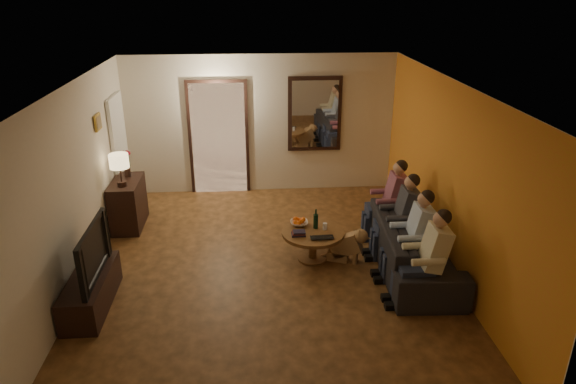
{
  "coord_description": "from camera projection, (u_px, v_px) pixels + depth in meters",
  "views": [
    {
      "loc": [
        -0.2,
        -6.34,
        3.82
      ],
      "look_at": [
        0.3,
        0.3,
        1.05
      ],
      "focal_mm": 32.0,
      "sensor_mm": 36.0,
      "label": 1
    }
  ],
  "objects": [
    {
      "name": "mirror_frame",
      "position": [
        315.0,
        114.0,
        9.54
      ],
      "size": [
        1.0,
        0.05,
        1.4
      ],
      "primitive_type": "cube",
      "color": "black",
      "rests_on": "back_wall"
    },
    {
      "name": "person_a",
      "position": [
        429.0,
        262.0,
        6.31
      ],
      "size": [
        0.6,
        0.4,
        1.2
      ],
      "primitive_type": null,
      "color": "tan",
      "rests_on": "sofa"
    },
    {
      "name": "front_wall",
      "position": [
        282.0,
        323.0,
        4.06
      ],
      "size": [
        5.0,
        0.02,
        2.6
      ],
      "primitive_type": "cube",
      "color": "beige",
      "rests_on": "floor"
    },
    {
      "name": "fridge_glimpse",
      "position": [
        233.0,
        146.0,
        9.69
      ],
      "size": [
        0.45,
        0.03,
        1.7
      ],
      "primitive_type": "cube",
      "color": "silver",
      "rests_on": "floor"
    },
    {
      "name": "framed_art",
      "position": [
        98.0,
        122.0,
        7.64
      ],
      "size": [
        0.03,
        0.28,
        0.24
      ],
      "primitive_type": "cube",
      "color": "#B28C33",
      "rests_on": "left_wall"
    },
    {
      "name": "floor",
      "position": [
        269.0,
        268.0,
        7.32
      ],
      "size": [
        5.0,
        6.0,
        0.01
      ],
      "primitive_type": "cube",
      "color": "#3C2710",
      "rests_on": "ground"
    },
    {
      "name": "mirror_glass",
      "position": [
        315.0,
        114.0,
        9.51
      ],
      "size": [
        0.86,
        0.02,
        1.26
      ],
      "primitive_type": "cube",
      "color": "white",
      "rests_on": "back_wall"
    },
    {
      "name": "dresser",
      "position": [
        128.0,
        204.0,
        8.45
      ],
      "size": [
        0.45,
        0.9,
        0.8
      ],
      "primitive_type": "cube",
      "color": "black",
      "rests_on": "floor"
    },
    {
      "name": "laptop",
      "position": [
        323.0,
        239.0,
        7.15
      ],
      "size": [
        0.33,
        0.22,
        0.03
      ],
      "primitive_type": "imported",
      "rotation": [
        0.0,
        0.0,
        0.03
      ],
      "color": "black",
      "rests_on": "coffee_table"
    },
    {
      "name": "oranges",
      "position": [
        299.0,
        219.0,
        7.56
      ],
      "size": [
        0.2,
        0.2,
        0.08
      ],
      "primitive_type": null,
      "color": "orange",
      "rests_on": "bowl"
    },
    {
      "name": "coffee_table",
      "position": [
        313.0,
        245.0,
        7.49
      ],
      "size": [
        1.02,
        1.02,
        0.45
      ],
      "primitive_type": "cylinder",
      "rotation": [
        0.0,
        0.0,
        -0.14
      ],
      "color": "brown",
      "rests_on": "floor"
    },
    {
      "name": "sofa",
      "position": [
        413.0,
        245.0,
        7.24
      ],
      "size": [
        2.43,
        1.07,
        0.7
      ],
      "primitive_type": "imported",
      "rotation": [
        0.0,
        0.0,
        1.51
      ],
      "color": "black",
      "rests_on": "floor"
    },
    {
      "name": "bowl",
      "position": [
        299.0,
        223.0,
        7.59
      ],
      "size": [
        0.26,
        0.26,
        0.06
      ],
      "primitive_type": "imported",
      "color": "white",
      "rests_on": "coffee_table"
    },
    {
      "name": "left_wall",
      "position": [
        75.0,
        189.0,
        6.65
      ],
      "size": [
        0.02,
        6.0,
        2.6
      ],
      "primitive_type": "cube",
      "color": "beige",
      "rests_on": "floor"
    },
    {
      "name": "tv_stand",
      "position": [
        91.0,
        291.0,
        6.41
      ],
      "size": [
        0.45,
        1.29,
        0.43
      ],
      "primitive_type": "cube",
      "color": "black",
      "rests_on": "floor"
    },
    {
      "name": "wine_bottle",
      "position": [
        316.0,
        219.0,
        7.44
      ],
      "size": [
        0.07,
        0.07,
        0.31
      ],
      "primitive_type": null,
      "color": "black",
      "rests_on": "coffee_table"
    },
    {
      "name": "right_wall",
      "position": [
        450.0,
        179.0,
        7.0
      ],
      "size": [
        0.02,
        6.0,
        2.6
      ],
      "primitive_type": "cube",
      "color": "beige",
      "rests_on": "floor"
    },
    {
      "name": "person_d",
      "position": [
        391.0,
        203.0,
        7.97
      ],
      "size": [
        0.6,
        0.4,
        1.2
      ],
      "primitive_type": null,
      "color": "tan",
      "rests_on": "sofa"
    },
    {
      "name": "table_lamp",
      "position": [
        120.0,
        170.0,
        7.99
      ],
      "size": [
        0.3,
        0.3,
        0.54
      ],
      "primitive_type": null,
      "color": "beige",
      "rests_on": "dresser"
    },
    {
      "name": "dog",
      "position": [
        345.0,
        244.0,
        7.42
      ],
      "size": [
        0.61,
        0.43,
        0.56
      ],
      "primitive_type": null,
      "rotation": [
        0.0,
        0.0,
        -0.37
      ],
      "color": "#9B6C47",
      "rests_on": "floor"
    },
    {
      "name": "book_stack",
      "position": [
        299.0,
        233.0,
        7.29
      ],
      "size": [
        0.2,
        0.15,
        0.07
      ],
      "primitive_type": null,
      "color": "black",
      "rests_on": "coffee_table"
    },
    {
      "name": "tv",
      "position": [
        84.0,
        252.0,
        6.2
      ],
      "size": [
        1.17,
        0.15,
        0.67
      ],
      "primitive_type": "imported",
      "rotation": [
        0.0,
        0.0,
        1.57
      ],
      "color": "black",
      "rests_on": "tv_stand"
    },
    {
      "name": "kitchen_doorway",
      "position": [
        219.0,
        139.0,
        9.61
      ],
      "size": [
        1.0,
        0.06,
        2.1
      ],
      "primitive_type": "cube",
      "color": "#FFE0A5",
      "rests_on": "floor"
    },
    {
      "name": "person_c",
      "position": [
        401.0,
        220.0,
        7.42
      ],
      "size": [
        0.6,
        0.4,
        1.2
      ],
      "primitive_type": null,
      "color": "tan",
      "rests_on": "sofa"
    },
    {
      "name": "orange_accent",
      "position": [
        449.0,
        179.0,
        7.0
      ],
      "size": [
        0.01,
        6.0,
        2.6
      ],
      "primitive_type": "cube",
      "color": "gold",
      "rests_on": "right_wall"
    },
    {
      "name": "back_wall",
      "position": [
        261.0,
        125.0,
        9.58
      ],
      "size": [
        5.0,
        0.02,
        2.6
      ],
      "primitive_type": "cube",
      "color": "beige",
      "rests_on": "floor"
    },
    {
      "name": "person_b",
      "position": [
        414.0,
        239.0,
        6.86
      ],
      "size": [
        0.6,
        0.4,
        1.2
      ],
      "primitive_type": null,
      "color": "tan",
      "rests_on": "sofa"
    },
    {
      "name": "white_door",
      "position": [
        121.0,
        154.0,
        8.88
      ],
      "size": [
        0.06,
        0.85,
        2.04
      ],
      "primitive_type": "cube",
      "color": "white",
      "rests_on": "floor"
    },
    {
      "name": "door_trim",
      "position": [
        219.0,
        139.0,
        9.6
      ],
      "size": [
        1.12,
        0.04,
        2.22
      ],
      "primitive_type": "cube",
      "color": "black",
      "rests_on": "floor"
    },
    {
      "name": "ceiling",
      "position": [
        266.0,
        86.0,
        6.32
      ],
      "size": [
        5.0,
        6.0,
        0.01
      ],
      "primitive_type": "cube",
      "color": "white",
      "rests_on": "back_wall"
    },
    {
      "name": "art_canvas",
      "position": [
        99.0,
        122.0,
        7.64
      ],
      "size": [
        0.01,
        0.22,
        0.18
      ],
      "primitive_type": "cube",
      "color": "brown",
      "rests_on": "left_wall"
    },
    {
      "name": "flower_vase",
      "position": [
        127.0,
        164.0,
        8.42
      ],
      "size": [
        0.14,
        0.14,
        0.44
      ],
      "primitive_type": null,
      "color": "#AE122A",
      "rests_on": "dresser"
    },
    {
      "name": "wine_glass",
      "position": [
        325.0,
        226.0,
        7.45
      ],
      "size": [
        0.06,
        0.06,
        0.1
      ],
      "primitive_type": "cylinder",
      "color": "silver",
      "rests_on": "coffee_table"
    }
  ]
}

